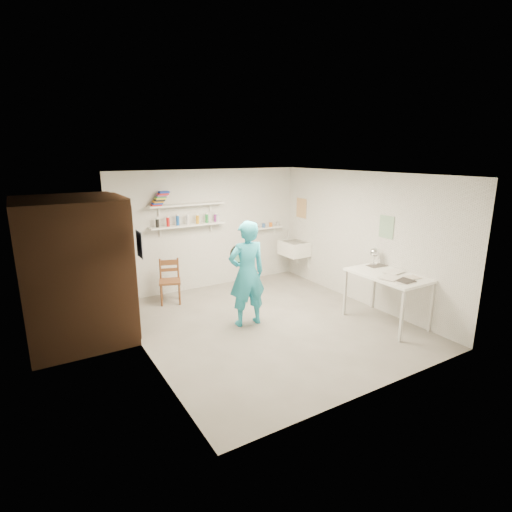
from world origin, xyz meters
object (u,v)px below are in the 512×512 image
wall_clock (239,254)px  desk_lamp (375,252)px  belfast_sink (294,248)px  man (247,274)px  wooden_chair (170,281)px  work_table (386,299)px

wall_clock → desk_lamp: (2.17, -0.84, -0.08)m
belfast_sink → man: 2.57m
wall_clock → wooden_chair: bearing=123.0°
man → desk_lamp: bearing=168.4°
belfast_sink → wooden_chair: size_ratio=0.73×
man → wooden_chair: man is taller
belfast_sink → man: (-2.06, -1.54, 0.15)m
belfast_sink → desk_lamp: 2.19m
wooden_chair → work_table: work_table is taller
wall_clock → belfast_sink: bearing=36.9°
man → wall_clock: 0.36m
wall_clock → desk_lamp: bearing=-16.7°
wooden_chair → wall_clock: bearing=-42.7°
wooden_chair → desk_lamp: 3.69m
belfast_sink → work_table: belfast_sink is taller
wall_clock → work_table: (1.97, -1.35, -0.72)m
belfast_sink → desk_lamp: size_ratio=3.81×
wooden_chair → desk_lamp: size_ratio=5.24×
wooden_chair → desk_lamp: desk_lamp is taller
man → belfast_sink: bearing=-138.8°
work_table → desk_lamp: (0.21, 0.50, 0.64)m
belfast_sink → man: size_ratio=0.35×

